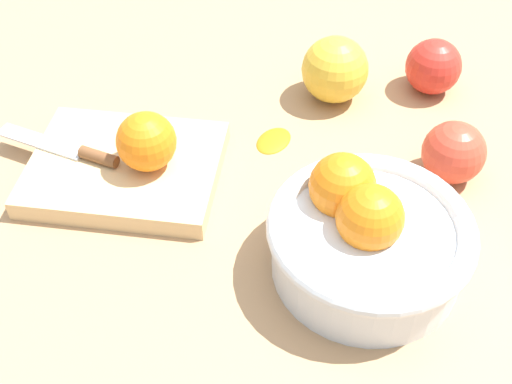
{
  "coord_description": "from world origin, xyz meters",
  "views": [
    {
      "loc": [
        -0.05,
        0.53,
        0.52
      ],
      "look_at": [
        -0.02,
        0.07,
        0.04
      ],
      "focal_mm": 46.66,
      "sensor_mm": 36.0,
      "label": 1
    }
  ],
  "objects_px": {
    "knife": "(74,150)",
    "orange_on_board": "(146,141)",
    "apple_front_left_2": "(433,67)",
    "cutting_board": "(125,168)",
    "apple_front_left": "(335,70)",
    "apple_mid_left": "(454,152)",
    "bowl": "(366,236)"
  },
  "relations": [
    {
      "from": "knife",
      "to": "orange_on_board",
      "type": "bearing_deg",
      "value": 173.15
    },
    {
      "from": "knife",
      "to": "apple_front_left_2",
      "type": "distance_m",
      "value": 0.45
    },
    {
      "from": "cutting_board",
      "to": "apple_front_left",
      "type": "distance_m",
      "value": 0.28
    },
    {
      "from": "apple_mid_left",
      "to": "apple_front_left_2",
      "type": "height_order",
      "value": "same"
    },
    {
      "from": "cutting_board",
      "to": "knife",
      "type": "relative_size",
      "value": 1.36
    },
    {
      "from": "cutting_board",
      "to": "apple_front_left_2",
      "type": "relative_size",
      "value": 2.96
    },
    {
      "from": "knife",
      "to": "apple_front_left",
      "type": "xyz_separation_m",
      "value": [
        -0.29,
        -0.16,
        0.01
      ]
    },
    {
      "from": "apple_mid_left",
      "to": "cutting_board",
      "type": "bearing_deg",
      "value": 4.48
    },
    {
      "from": "cutting_board",
      "to": "apple_front_left",
      "type": "xyz_separation_m",
      "value": [
        -0.23,
        -0.16,
        0.03
      ]
    },
    {
      "from": "cutting_board",
      "to": "knife",
      "type": "bearing_deg",
      "value": -7.71
    },
    {
      "from": "bowl",
      "to": "apple_front_left",
      "type": "distance_m",
      "value": 0.27
    },
    {
      "from": "bowl",
      "to": "apple_front_left_2",
      "type": "xyz_separation_m",
      "value": [
        -0.1,
        -0.3,
        -0.01
      ]
    },
    {
      "from": "apple_front_left_2",
      "to": "apple_front_left",
      "type": "bearing_deg",
      "value": 11.39
    },
    {
      "from": "bowl",
      "to": "apple_front_left_2",
      "type": "height_order",
      "value": "bowl"
    },
    {
      "from": "bowl",
      "to": "orange_on_board",
      "type": "distance_m",
      "value": 0.25
    },
    {
      "from": "cutting_board",
      "to": "orange_on_board",
      "type": "height_order",
      "value": "orange_on_board"
    },
    {
      "from": "cutting_board",
      "to": "orange_on_board",
      "type": "relative_size",
      "value": 3.21
    },
    {
      "from": "bowl",
      "to": "apple_front_left",
      "type": "xyz_separation_m",
      "value": [
        0.03,
        -0.27,
        -0.0
      ]
    },
    {
      "from": "apple_front_left",
      "to": "bowl",
      "type": "bearing_deg",
      "value": 95.75
    },
    {
      "from": "apple_front_left",
      "to": "apple_front_left_2",
      "type": "relative_size",
      "value": 1.18
    },
    {
      "from": "apple_front_left_2",
      "to": "cutting_board",
      "type": "bearing_deg",
      "value": 27.95
    },
    {
      "from": "apple_front_left",
      "to": "apple_front_left_2",
      "type": "bearing_deg",
      "value": -168.61
    },
    {
      "from": "apple_mid_left",
      "to": "apple_front_left",
      "type": "distance_m",
      "value": 0.19
    },
    {
      "from": "orange_on_board",
      "to": "knife",
      "type": "height_order",
      "value": "orange_on_board"
    },
    {
      "from": "bowl",
      "to": "apple_front_left_2",
      "type": "relative_size",
      "value": 2.8
    },
    {
      "from": "bowl",
      "to": "cutting_board",
      "type": "distance_m",
      "value": 0.28
    },
    {
      "from": "orange_on_board",
      "to": "knife",
      "type": "bearing_deg",
      "value": -6.85
    },
    {
      "from": "bowl",
      "to": "apple_mid_left",
      "type": "bearing_deg",
      "value": -126.61
    },
    {
      "from": "cutting_board",
      "to": "knife",
      "type": "xyz_separation_m",
      "value": [
        0.06,
        -0.01,
        0.02
      ]
    },
    {
      "from": "orange_on_board",
      "to": "apple_mid_left",
      "type": "xyz_separation_m",
      "value": [
        -0.33,
        -0.03,
        -0.02
      ]
    },
    {
      "from": "cutting_board",
      "to": "apple_front_left_2",
      "type": "xyz_separation_m",
      "value": [
        -0.35,
        -0.19,
        0.02
      ]
    },
    {
      "from": "orange_on_board",
      "to": "apple_mid_left",
      "type": "height_order",
      "value": "orange_on_board"
    }
  ]
}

